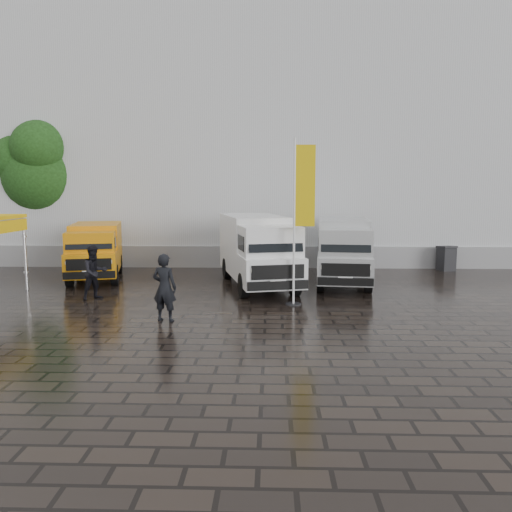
{
  "coord_description": "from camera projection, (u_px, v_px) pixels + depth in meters",
  "views": [
    {
      "loc": [
        -0.31,
        -14.95,
        3.56
      ],
      "look_at": [
        -0.83,
        2.2,
        1.3
      ],
      "focal_mm": 35.0,
      "sensor_mm": 36.0,
      "label": 1
    }
  ],
  "objects": [
    {
      "name": "ground",
      "position": [
        281.0,
        308.0,
        15.27
      ],
      "size": [
        120.0,
        120.0,
        0.0
      ],
      "primitive_type": "plane",
      "color": "black",
      "rests_on": "ground"
    },
    {
      "name": "person_tent",
      "position": [
        95.0,
        273.0,
        16.35
      ],
      "size": [
        1.08,
        1.09,
        1.77
      ],
      "primitive_type": "imported",
      "rotation": [
        0.0,
        0.0,
        0.8
      ],
      "color": "black",
      "rests_on": "ground"
    },
    {
      "name": "van_yellow",
      "position": [
        96.0,
        252.0,
        20.12
      ],
      "size": [
        2.93,
        5.08,
        2.21
      ],
      "primitive_type": null,
      "rotation": [
        0.0,
        0.0,
        0.24
      ],
      "color": "orange",
      "rests_on": "ground"
    },
    {
      "name": "person_front",
      "position": [
        164.0,
        288.0,
        13.58
      ],
      "size": [
        0.77,
        0.6,
        1.87
      ],
      "primitive_type": "imported",
      "rotation": [
        0.0,
        0.0,
        2.9
      ],
      "color": "black",
      "rests_on": "ground"
    },
    {
      "name": "wheelie_bin",
      "position": [
        446.0,
        258.0,
        22.26
      ],
      "size": [
        0.84,
        0.84,
        1.11
      ],
      "primitive_type": "cube",
      "rotation": [
        0.0,
        0.0,
        0.31
      ],
      "color": "black",
      "rests_on": "ground"
    },
    {
      "name": "tree",
      "position": [
        43.0,
        171.0,
        24.22
      ],
      "size": [
        3.91,
        4.01,
        7.02
      ],
      "color": "black",
      "rests_on": "ground"
    },
    {
      "name": "exhibition_hall",
      "position": [
        309.0,
        150.0,
        30.28
      ],
      "size": [
        44.0,
        16.0,
        12.0
      ],
      "primitive_type": "cube",
      "color": "silver",
      "rests_on": "ground"
    },
    {
      "name": "van_silver",
      "position": [
        343.0,
        252.0,
        19.22
      ],
      "size": [
        2.49,
        5.81,
        2.44
      ],
      "primitive_type": null,
      "rotation": [
        0.0,
        0.0,
        -0.11
      ],
      "color": "silver",
      "rests_on": "ground"
    },
    {
      "name": "flagpole",
      "position": [
        300.0,
        213.0,
        15.3
      ],
      "size": [
        0.88,
        0.5,
        5.14
      ],
      "color": "black",
      "rests_on": "ground"
    },
    {
      "name": "hall_plinth",
      "position": [
        321.0,
        257.0,
        23.02
      ],
      "size": [
        44.0,
        0.15,
        1.0
      ],
      "primitive_type": "cube",
      "color": "gray",
      "rests_on": "ground"
    },
    {
      "name": "van_white",
      "position": [
        258.0,
        252.0,
        18.53
      ],
      "size": [
        3.37,
        6.32,
        2.61
      ],
      "primitive_type": null,
      "rotation": [
        0.0,
        0.0,
        0.24
      ],
      "color": "white",
      "rests_on": "ground"
    }
  ]
}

